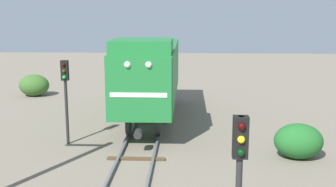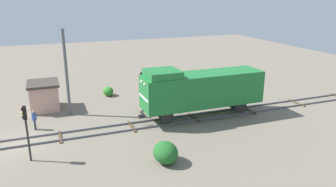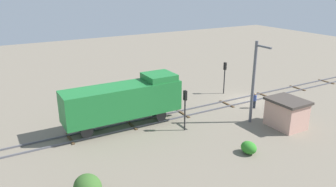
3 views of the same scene
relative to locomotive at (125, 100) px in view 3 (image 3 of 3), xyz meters
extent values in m
plane|color=#756B5B|center=(0.00, -15.28, -2.77)|extent=(105.68, 105.68, 0.00)
cube|color=#595960|center=(-0.72, -15.28, -2.69)|extent=(0.10, 70.46, 0.16)
cube|color=#595960|center=(0.72, -15.28, -2.69)|extent=(0.10, 70.46, 0.16)
cube|color=#4C3823|center=(0.00, -29.96, -2.73)|extent=(2.40, 0.24, 0.09)
cube|color=#4C3823|center=(0.00, -24.09, -2.73)|extent=(2.40, 0.24, 0.09)
cube|color=#4C3823|center=(0.00, -18.21, -2.73)|extent=(2.40, 0.24, 0.09)
cube|color=#4C3823|center=(0.00, -12.34, -2.73)|extent=(2.40, 0.24, 0.09)
cube|color=#4C3823|center=(0.00, -6.47, -2.73)|extent=(2.40, 0.24, 0.09)
cube|color=#4C3823|center=(0.00, -0.60, -2.73)|extent=(2.40, 0.24, 0.09)
cube|color=#4C3823|center=(0.00, 5.27, -2.73)|extent=(2.40, 0.24, 0.09)
cube|color=#1E7233|center=(0.00, 0.24, -0.06)|extent=(2.90, 11.00, 2.90)
cube|color=#1E7233|center=(0.00, -3.66, 1.69)|extent=(2.75, 2.80, 0.60)
cube|color=#1E7233|center=(0.00, -5.31, -0.06)|extent=(2.84, 0.10, 2.84)
cube|color=white|center=(0.00, -5.35, -0.26)|extent=(2.46, 0.06, 0.20)
sphere|color=white|center=(-0.45, -5.36, 1.04)|extent=(0.28, 0.28, 0.28)
sphere|color=white|center=(0.45, -5.36, 1.04)|extent=(0.28, 0.28, 0.28)
cylinder|color=#262628|center=(0.00, -5.61, -1.91)|extent=(0.36, 0.50, 0.36)
cylinder|color=#262628|center=(-0.72, -3.46, -2.06)|extent=(0.18, 1.10, 1.10)
cylinder|color=#262628|center=(0.72, -3.46, -2.06)|extent=(0.18, 1.10, 1.10)
cylinder|color=#262628|center=(-0.72, 3.94, -2.06)|extent=(0.18, 1.10, 1.10)
cylinder|color=#262628|center=(0.72, 3.94, -2.06)|extent=(0.18, 1.10, 1.10)
cylinder|color=#262628|center=(3.20, -14.44, -0.81)|extent=(0.14, 0.14, 3.93)
cube|color=black|center=(3.20, -14.44, 0.71)|extent=(0.32, 0.24, 0.90)
sphere|color=#390606|center=(3.20, -14.58, 0.98)|extent=(0.16, 0.16, 0.16)
sphere|color=yellow|center=(3.20, -14.58, 0.70)|extent=(0.16, 0.16, 0.16)
sphere|color=black|center=(3.20, -14.58, 0.42)|extent=(0.16, 0.16, 0.16)
cylinder|color=#262628|center=(-3.40, -4.49, -0.84)|extent=(0.14, 0.14, 3.87)
cube|color=black|center=(-3.40, -4.49, 0.65)|extent=(0.32, 0.24, 0.90)
sphere|color=#390606|center=(-3.40, -4.63, 0.92)|extent=(0.16, 0.16, 0.16)
sphere|color=#3C3306|center=(-3.40, -4.63, 0.64)|extent=(0.16, 0.16, 0.16)
sphere|color=green|center=(-3.40, -4.63, 0.36)|extent=(0.16, 0.16, 0.16)
cylinder|color=#262B38|center=(-2.50, -14.18, -2.35)|extent=(0.15, 0.15, 0.85)
cylinder|color=#262B38|center=(-2.30, -14.18, -2.35)|extent=(0.15, 0.15, 0.85)
cylinder|color=#33478C|center=(-2.40, -14.18, -1.61)|extent=(0.38, 0.38, 0.62)
sphere|color=tan|center=(-2.40, -14.18, -1.19)|extent=(0.23, 0.23, 0.23)
cylinder|color=#595960|center=(-5.00, -11.13, 1.24)|extent=(0.28, 0.28, 8.04)
cube|color=#595960|center=(-5.90, -11.13, 4.86)|extent=(1.80, 0.16, 0.16)
cube|color=#D19E8C|center=(-7.50, -13.26, -1.52)|extent=(3.20, 2.60, 2.50)
cube|color=#3F3833|center=(-7.50, -13.26, -0.15)|extent=(3.50, 2.90, 0.24)
cube|color=#2D2319|center=(-7.50, -14.58, -1.82)|extent=(0.80, 0.06, 1.90)
ellipsoid|color=#355E26|center=(-8.89, 6.30, -2.00)|extent=(2.14, 1.75, 1.55)
ellipsoid|color=#2E7D26|center=(-9.65, -6.61, -2.27)|extent=(1.38, 1.13, 1.00)
ellipsoid|color=#206026|center=(6.72, -5.91, -2.04)|extent=(2.01, 1.65, 1.46)
camera|label=1|loc=(2.09, -22.89, 3.30)|focal=45.00mm
camera|label=2|loc=(25.29, -12.83, 8.22)|focal=35.00mm
camera|label=3|loc=(-26.79, 10.67, 10.30)|focal=35.00mm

